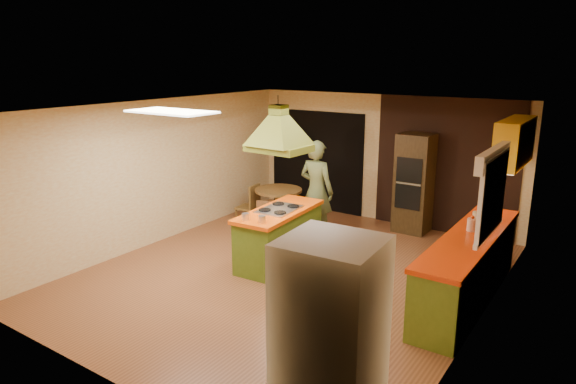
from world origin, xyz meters
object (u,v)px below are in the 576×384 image
Objects in this scene: man at (316,191)px; dining_table at (279,199)px; wall_oven at (414,183)px; refrigerator at (330,348)px; kitchen_island at (279,235)px; canister_large at (483,212)px.

man reaches higher than dining_table.
man is 0.98× the size of wall_oven.
refrigerator is 6.06m from dining_table.
kitchen_island is at bearing -114.21° from wall_oven.
wall_oven is (1.25, 1.43, 0.02)m from man.
dining_table is (-1.10, 0.40, -0.42)m from man.
kitchen_island is 4.09m from refrigerator.
dining_table is 4.17× the size of canister_large.
man is at bearing -20.00° from dining_table.
kitchen_island is 3.07m from canister_large.
refrigerator reaches higher than dining_table.
wall_oven is 2.01× the size of dining_table.
wall_oven is at bearing 100.85° from refrigerator.
man is at bearing 118.79° from refrigerator.
kitchen_island is 1.30m from man.
wall_oven is at bearing 23.63° from dining_table.
wall_oven reaches higher than man.
man is 1.25m from dining_table.
kitchen_island reaches higher than dining_table.
wall_oven is 2.24m from canister_large.
wall_oven is (-1.46, 5.73, 0.00)m from refrigerator.
man is 8.18× the size of canister_large.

